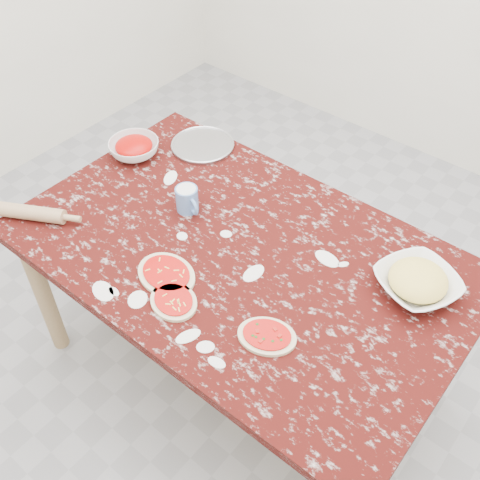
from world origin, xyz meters
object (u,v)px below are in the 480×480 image
at_px(pizza_tray, 203,145).
at_px(flour_mug, 187,199).
at_px(cheese_bowl, 417,284).
at_px(sauce_bowl, 134,148).
at_px(rolling_pin, 28,212).
at_px(worktable, 240,266).

relative_size(pizza_tray, flour_mug, 2.14).
bearing_deg(pizza_tray, flour_mug, -55.62).
xyz_separation_m(pizza_tray, cheese_bowl, (1.08, -0.16, 0.03)).
relative_size(sauce_bowl, rolling_pin, 0.75).
bearing_deg(cheese_bowl, rolling_pin, -155.10).
bearing_deg(rolling_pin, flour_mug, 43.98).
distance_m(sauce_bowl, rolling_pin, 0.52).
bearing_deg(worktable, sauce_bowl, 167.61).
bearing_deg(sauce_bowl, rolling_pin, -91.44).
xyz_separation_m(flour_mug, rolling_pin, (-0.42, -0.41, -0.02)).
xyz_separation_m(sauce_bowl, rolling_pin, (-0.01, -0.52, -0.00)).
height_order(worktable, sauce_bowl, sauce_bowl).
distance_m(pizza_tray, sauce_bowl, 0.29).
height_order(flour_mug, rolling_pin, flour_mug).
bearing_deg(cheese_bowl, sauce_bowl, -176.80).
xyz_separation_m(cheese_bowl, rolling_pin, (-1.27, -0.59, -0.00)).
distance_m(pizza_tray, flour_mug, 0.41).
relative_size(pizza_tray, sauce_bowl, 1.27).
relative_size(sauce_bowl, flour_mug, 1.69).
bearing_deg(sauce_bowl, worktable, -12.39).
distance_m(cheese_bowl, rolling_pin, 1.40).
xyz_separation_m(pizza_tray, flour_mug, (0.23, -0.34, 0.05)).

